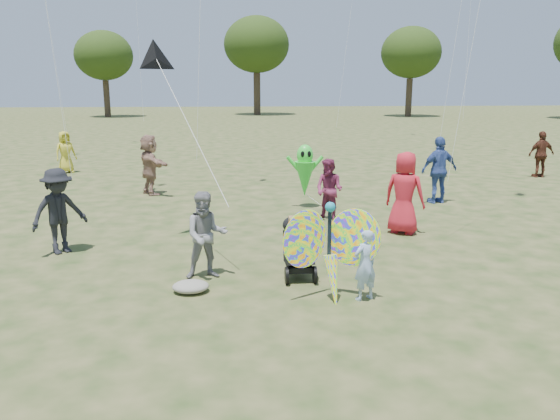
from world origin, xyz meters
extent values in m
plane|color=#51592B|center=(0.00, 0.00, 0.00)|extent=(160.00, 160.00, 0.00)
imported|color=#A0BBE2|center=(0.98, -0.11, 0.58)|extent=(0.50, 0.43, 1.16)
imported|color=gray|center=(-1.51, 1.12, 0.77)|extent=(0.81, 0.67, 1.53)
ellipsoid|color=gray|center=(-1.75, 0.45, 0.09)|extent=(0.59, 0.49, 0.19)
imported|color=red|center=(2.81, 3.70, 0.93)|extent=(1.08, 1.01, 1.86)
imported|color=black|center=(-4.48, 2.83, 0.86)|extent=(1.26, 1.20, 1.71)
imported|color=#38529B|center=(4.80, 6.80, 0.95)|extent=(1.18, 0.70, 1.89)
imported|color=#9E7461|center=(-3.54, 8.81, 0.92)|extent=(1.30, 1.76, 1.84)
imported|color=#7C294B|center=(1.34, 5.04, 0.77)|extent=(0.95, 0.93, 1.54)
imported|color=gold|center=(-7.36, 13.42, 0.80)|extent=(0.92, 0.88, 1.59)
imported|color=#51281B|center=(10.18, 10.82, 0.84)|extent=(1.01, 0.49, 1.68)
cube|color=black|center=(0.08, 1.02, 0.55)|extent=(0.46, 0.86, 0.71)
cube|color=black|center=(0.08, 1.02, 0.22)|extent=(0.42, 0.69, 0.10)
ellipsoid|color=black|center=(0.08, 1.27, 0.88)|extent=(0.51, 0.45, 0.33)
cylinder|color=black|center=(-0.16, 0.67, 0.15)|extent=(0.05, 0.30, 0.30)
cylinder|color=black|center=(0.32, 0.67, 0.15)|extent=(0.05, 0.30, 0.30)
cylinder|color=black|center=(0.08, 1.47, 0.11)|extent=(0.05, 0.22, 0.22)
cylinder|color=black|center=(0.08, 0.54, 0.98)|extent=(0.44, 0.03, 0.03)
cube|color=#977149|center=(0.08, 0.97, 0.96)|extent=(0.34, 0.28, 0.26)
ellipsoid|color=#FF283F|center=(0.05, -0.03, 0.98)|extent=(0.98, 0.71, 1.24)
ellipsoid|color=#FF283F|center=(0.81, -0.03, 0.98)|extent=(0.98, 0.71, 1.24)
cylinder|color=black|center=(0.43, -0.01, 0.93)|extent=(0.06, 0.06, 1.00)
cone|color=#FF283F|center=(0.48, -0.18, 0.30)|extent=(0.36, 0.49, 0.93)
sphere|color=teal|center=(0.43, -0.03, 1.48)|extent=(0.16, 0.16, 0.16)
cone|color=black|center=(-2.52, 3.50, 3.81)|extent=(0.89, 0.62, 0.81)
cylinder|color=silver|center=(-1.81, 2.36, 2.52)|extent=(1.42, 2.30, 2.58)
cone|color=#36E83A|center=(0.93, 6.51, 0.80)|extent=(0.56, 0.56, 0.95)
ellipsoid|color=#36E83A|center=(0.93, 6.51, 1.45)|extent=(0.44, 0.39, 0.57)
ellipsoid|color=black|center=(0.84, 6.33, 1.50)|extent=(0.10, 0.05, 0.17)
ellipsoid|color=black|center=(1.02, 6.33, 1.50)|extent=(0.10, 0.05, 0.17)
cylinder|color=#36E83A|center=(0.63, 6.51, 1.20)|extent=(0.43, 0.10, 0.49)
cylinder|color=#36E83A|center=(1.23, 6.51, 1.20)|extent=(0.43, 0.10, 0.49)
cylinder|color=silver|center=(1.23, 6.31, 0.20)|extent=(0.61, 0.41, 0.41)
cylinder|color=#3A2D21|center=(-14.00, 52.00, 1.89)|extent=(0.63, 0.63, 3.78)
ellipsoid|color=#2B4214|center=(-14.00, 52.00, 6.30)|extent=(5.94, 5.94, 5.05)
cylinder|color=#3A2D21|center=(2.00, 55.00, 2.31)|extent=(0.77, 0.77, 4.62)
ellipsoid|color=#2B4214|center=(2.00, 55.00, 7.70)|extent=(7.26, 7.26, 6.17)
cylinder|color=#3A2D21|center=(18.00, 50.00, 1.99)|extent=(0.66, 0.67, 3.99)
ellipsoid|color=#2B4214|center=(18.00, 50.00, 6.65)|extent=(6.27, 6.27, 5.33)
camera|label=1|loc=(-1.05, -8.01, 3.29)|focal=35.00mm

